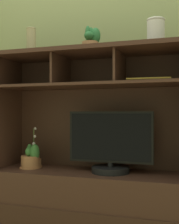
% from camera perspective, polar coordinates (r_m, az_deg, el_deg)
% --- Properties ---
extents(back_wall, '(6.00, 0.02, 2.80)m').
position_cam_1_polar(back_wall, '(2.51, 1.91, 10.41)').
color(back_wall, '#909D64').
rests_on(back_wall, ground).
extents(media_console, '(1.47, 0.50, 1.40)m').
position_cam_1_polar(media_console, '(2.28, 0.07, -13.04)').
color(media_console, '#41271E').
rests_on(media_console, ground).
extents(tv_monitor, '(0.61, 0.27, 0.44)m').
position_cam_1_polar(tv_monitor, '(2.17, 3.93, -6.48)').
color(tv_monitor, black).
rests_on(tv_monitor, media_console).
extents(potted_orchid, '(0.14, 0.14, 0.31)m').
position_cam_1_polar(potted_orchid, '(2.45, -10.41, -9.23)').
color(potted_orchid, '#AD714A').
rests_on(potted_orchid, media_console).
extents(potted_fern, '(0.16, 0.16, 0.19)m').
position_cam_1_polar(potted_fern, '(2.40, -10.90, -8.62)').
color(potted_fern, '#AC6F48').
rests_on(potted_fern, media_console).
extents(magazine_stack_left, '(0.35, 0.24, 0.02)m').
position_cam_1_polar(magazine_stack_left, '(2.12, 11.05, 5.79)').
color(magazine_stack_left, gray).
rests_on(magazine_stack_left, media_console).
extents(potted_succulent, '(0.15, 0.14, 0.19)m').
position_cam_1_polar(potted_succulent, '(2.29, 0.33, 13.33)').
color(potted_succulent, '#AC754D').
rests_on(potted_succulent, media_console).
extents(ceramic_vase, '(0.12, 0.12, 0.18)m').
position_cam_1_polar(ceramic_vase, '(2.16, 12.35, 14.51)').
color(ceramic_vase, silver).
rests_on(ceramic_vase, media_console).
extents(accent_vase, '(0.08, 0.08, 0.21)m').
position_cam_1_polar(accent_vase, '(2.47, -10.85, 12.93)').
color(accent_vase, tan).
rests_on(accent_vase, media_console).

